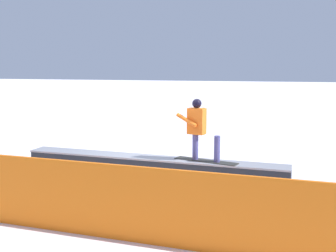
{
  "coord_description": "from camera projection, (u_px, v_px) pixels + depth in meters",
  "views": [
    {
      "loc": [
        -2.81,
        9.67,
        2.94
      ],
      "look_at": [
        -0.68,
        1.06,
        1.61
      ],
      "focal_mm": 44.93,
      "sensor_mm": 36.0,
      "label": 1
    }
  ],
  "objects": [
    {
      "name": "snowboarder",
      "position": [
        199.0,
        128.0,
        9.83
      ],
      "size": [
        1.56,
        0.71,
        1.46
      ],
      "color": "#2A2925",
      "rests_on": "grind_box"
    },
    {
      "name": "ground_plane",
      "position": [
        151.0,
        183.0,
        10.38
      ],
      "size": [
        120.0,
        120.0,
        0.0
      ],
      "primitive_type": "plane",
      "color": "white"
    },
    {
      "name": "safety_fence",
      "position": [
        97.0,
        200.0,
        7.11
      ],
      "size": [
        11.04,
        0.98,
        1.29
      ],
      "primitive_type": "cube",
      "rotation": [
        0.0,
        0.0,
        -0.08
      ],
      "color": "orange",
      "rests_on": "ground_plane"
    },
    {
      "name": "grind_box",
      "position": [
        151.0,
        171.0,
        10.34
      ],
      "size": [
        6.65,
        1.12,
        0.66
      ],
      "color": "#1F242C",
      "rests_on": "ground_plane"
    }
  ]
}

